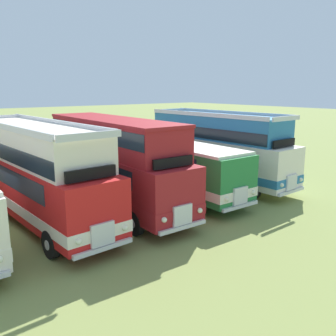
{
  "coord_description": "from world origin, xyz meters",
  "views": [
    {
      "loc": [
        -3.3,
        -15.88,
        5.95
      ],
      "look_at": [
        8.79,
        -0.45,
        1.67
      ],
      "focal_mm": 39.32,
      "sensor_mm": 36.0,
      "label": 1
    }
  ],
  "objects": [
    {
      "name": "bus_seventh_in_row",
      "position": [
        9.41,
        -0.27,
        1.75
      ],
      "size": [
        2.73,
        9.82,
        2.99
      ],
      "color": "#237538",
      "rests_on": "ground"
    },
    {
      "name": "bus_sixth_in_row",
      "position": [
        5.65,
        -0.13,
        2.47
      ],
      "size": [
        2.76,
        10.66,
        4.49
      ],
      "color": "maroon",
      "rests_on": "ground"
    },
    {
      "name": "bus_eighth_in_row",
      "position": [
        13.17,
        0.12,
        2.36
      ],
      "size": [
        2.88,
        10.5,
        4.52
      ],
      "color": "silver",
      "rests_on": "ground"
    },
    {
      "name": "bus_fifth_in_row",
      "position": [
        1.88,
        0.44,
        2.36
      ],
      "size": [
        3.09,
        11.49,
        4.52
      ],
      "color": "red",
      "rests_on": "ground"
    }
  ]
}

